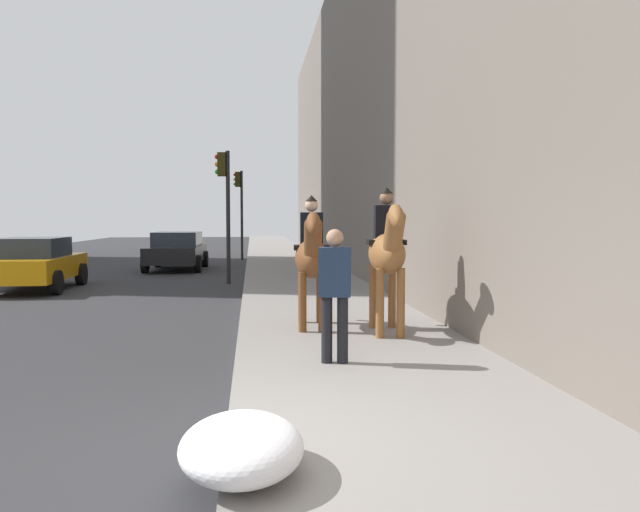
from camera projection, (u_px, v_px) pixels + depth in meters
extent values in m
cube|color=gray|center=(436.00, 444.00, 5.08)|extent=(120.00, 3.52, 0.12)
ellipsoid|color=brown|center=(312.00, 258.00, 10.15)|extent=(1.54, 0.67, 0.66)
cylinder|color=brown|center=(322.00, 302.00, 9.75)|extent=(0.13, 0.13, 0.96)
cylinder|color=brown|center=(303.00, 302.00, 9.74)|extent=(0.13, 0.13, 0.96)
cylinder|color=brown|center=(320.00, 295.00, 10.65)|extent=(0.13, 0.13, 0.96)
cylinder|color=brown|center=(302.00, 295.00, 10.64)|extent=(0.13, 0.13, 0.96)
cylinder|color=brown|center=(313.00, 239.00, 9.36)|extent=(0.65, 0.32, 0.68)
ellipsoid|color=brown|center=(313.00, 223.00, 9.14)|extent=(0.64, 0.26, 0.49)
cylinder|color=black|center=(311.00, 261.00, 10.87)|extent=(0.29, 0.12, 0.55)
cube|color=black|center=(312.00, 247.00, 10.19)|extent=(0.48, 0.63, 0.08)
cube|color=black|center=(312.00, 229.00, 10.17)|extent=(0.31, 0.40, 0.55)
sphere|color=#D8AD8C|center=(312.00, 205.00, 10.15)|extent=(0.22, 0.22, 0.22)
cone|color=black|center=(311.00, 198.00, 10.14)|extent=(0.21, 0.21, 0.10)
ellipsoid|color=brown|center=(387.00, 254.00, 9.66)|extent=(1.54, 0.68, 0.66)
cylinder|color=brown|center=(401.00, 303.00, 9.26)|extent=(0.13, 0.13, 1.07)
cylinder|color=brown|center=(380.00, 303.00, 9.25)|extent=(0.13, 0.13, 1.07)
cylinder|color=brown|center=(392.00, 296.00, 10.15)|extent=(0.13, 0.13, 1.07)
cylinder|color=brown|center=(373.00, 296.00, 10.15)|extent=(0.13, 0.13, 1.07)
cylinder|color=brown|center=(394.00, 233.00, 8.86)|extent=(0.65, 0.33, 0.68)
ellipsoid|color=brown|center=(396.00, 216.00, 8.64)|extent=(0.64, 0.27, 0.49)
cylinder|color=black|center=(381.00, 257.00, 10.37)|extent=(0.29, 0.12, 0.55)
cube|color=black|center=(386.00, 242.00, 9.69)|extent=(0.49, 0.63, 0.08)
cube|color=black|center=(386.00, 223.00, 9.67)|extent=(0.31, 0.40, 0.55)
sphere|color=#8C664C|center=(387.00, 198.00, 9.65)|extent=(0.22, 0.22, 0.22)
cone|color=black|center=(387.00, 190.00, 9.64)|extent=(0.22, 0.22, 0.10)
cylinder|color=black|center=(327.00, 330.00, 7.66)|extent=(0.14, 0.14, 0.85)
cylinder|color=black|center=(343.00, 330.00, 7.64)|extent=(0.14, 0.14, 0.85)
cube|color=#1E2D47|center=(335.00, 272.00, 7.61)|extent=(0.33, 0.44, 0.62)
sphere|color=tan|center=(335.00, 238.00, 7.58)|extent=(0.22, 0.22, 0.22)
cube|color=black|center=(177.00, 254.00, 23.01)|extent=(4.32, 1.95, 0.60)
cube|color=#262D38|center=(177.00, 239.00, 23.23)|extent=(2.36, 1.69, 0.52)
cylinder|color=black|center=(198.00, 264.00, 21.80)|extent=(0.64, 0.23, 0.64)
cylinder|color=black|center=(145.00, 264.00, 21.62)|extent=(0.64, 0.23, 0.64)
cylinder|color=black|center=(205.00, 259.00, 24.44)|extent=(0.64, 0.23, 0.64)
cylinder|color=black|center=(158.00, 259.00, 24.27)|extent=(0.64, 0.23, 0.64)
cube|color=orange|center=(36.00, 268.00, 16.45)|extent=(3.91, 1.81, 0.60)
cube|color=#262D38|center=(32.00, 247.00, 16.18)|extent=(1.90, 1.57, 0.52)
cylinder|color=black|center=(18.00, 275.00, 17.55)|extent=(0.64, 0.23, 0.64)
cylinder|color=black|center=(81.00, 274.00, 17.77)|extent=(0.64, 0.23, 0.64)
cylinder|color=black|center=(56.00, 283.00, 15.38)|extent=(0.64, 0.23, 0.64)
cylinder|color=black|center=(228.00, 218.00, 18.00)|extent=(0.12, 0.12, 3.95)
cube|color=#2D280C|center=(222.00, 164.00, 17.88)|extent=(0.20, 0.24, 0.70)
sphere|color=red|center=(217.00, 157.00, 17.85)|extent=(0.14, 0.14, 0.14)
sphere|color=orange|center=(217.00, 164.00, 17.86)|extent=(0.14, 0.14, 0.14)
sphere|color=green|center=(217.00, 172.00, 17.88)|extent=(0.14, 0.14, 0.14)
cylinder|color=black|center=(242.00, 216.00, 28.48)|extent=(0.12, 0.12, 4.19)
cube|color=#2D280C|center=(238.00, 179.00, 28.35)|extent=(0.20, 0.24, 0.70)
sphere|color=red|center=(235.00, 175.00, 28.33)|extent=(0.14, 0.14, 0.14)
sphere|color=orange|center=(235.00, 179.00, 28.34)|extent=(0.14, 0.14, 0.14)
sphere|color=green|center=(235.00, 184.00, 28.35)|extent=(0.14, 0.14, 0.14)
ellipsoid|color=white|center=(242.00, 447.00, 4.32)|extent=(1.16, 0.89, 0.40)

